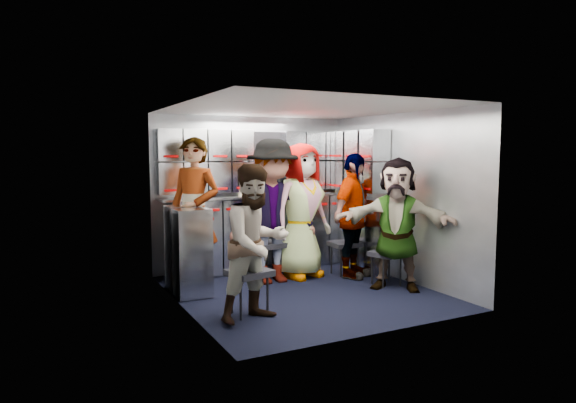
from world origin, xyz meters
name	(u,v)px	position (x,y,z in m)	size (l,w,h in m)	color
floor	(303,292)	(0.00, 0.00, 0.00)	(3.00, 3.00, 0.00)	black
wall_back	(252,192)	(0.00, 1.50, 1.05)	(2.80, 0.04, 2.10)	gray
wall_left	(182,208)	(-1.40, 0.00, 1.05)	(0.04, 3.00, 2.10)	gray
wall_right	(400,197)	(1.40, 0.00, 1.05)	(0.04, 3.00, 2.10)	gray
ceiling	(303,108)	(0.00, 0.00, 2.10)	(2.80, 3.00, 0.02)	silver
cart_bank_back	(258,234)	(0.00, 1.29, 0.49)	(2.68, 0.38, 0.99)	#A3A9B4
cart_bank_left	(188,250)	(-1.19, 0.56, 0.49)	(0.38, 0.76, 0.99)	#A3A9B4
counter	(258,196)	(0.00, 1.29, 1.01)	(2.68, 0.42, 0.03)	#B8BBC0
locker_bank_back	(256,161)	(0.00, 1.35, 1.49)	(2.68, 0.28, 0.82)	#A3A9B4
locker_bank_right	(359,161)	(1.25, 0.70, 1.49)	(0.28, 1.00, 0.82)	#A3A9B4
right_cabinet	(362,234)	(1.25, 0.60, 0.50)	(0.28, 1.20, 1.00)	#A3A9B4
coffee_niche	(266,162)	(0.18, 1.41, 1.47)	(0.46, 0.16, 0.84)	black
red_latch_strip	(264,207)	(0.00, 1.09, 0.88)	(2.60, 0.02, 0.03)	#A50102
jump_seat_near_left	(249,275)	(-0.87, -0.49, 0.40)	(0.46, 0.44, 0.45)	black
jump_seat_mid_left	(266,247)	(-0.12, 0.75, 0.41)	(0.44, 0.42, 0.47)	black
jump_seat_center	(295,246)	(0.33, 0.84, 0.37)	(0.37, 0.35, 0.41)	black
jump_seat_mid_right	(345,246)	(0.91, 0.51, 0.38)	(0.39, 0.37, 0.43)	black
jump_seat_near_right	(386,255)	(1.05, -0.19, 0.37)	(0.44, 0.43, 0.42)	black
attendant_standing	(195,213)	(-1.05, 0.75, 0.89)	(0.65, 0.43, 1.79)	black
attendant_arc_a	(256,243)	(-0.87, -0.67, 0.75)	(0.73, 0.57, 1.50)	black
attendant_arc_b	(272,211)	(-0.12, 0.57, 0.89)	(1.15, 0.66, 1.77)	black
attendant_arc_c	(301,211)	(0.33, 0.66, 0.86)	(0.84, 0.55, 1.73)	black
attendant_arc_d	(353,216)	(0.91, 0.33, 0.80)	(0.94, 0.39, 1.60)	black
attendant_arc_e	(397,224)	(1.05, -0.37, 0.78)	(1.44, 0.46, 1.55)	black
bottle_left	(252,187)	(-0.11, 1.24, 1.15)	(0.07, 0.07, 0.24)	white
bottle_mid	(273,187)	(0.21, 1.24, 1.14)	(0.06, 0.06, 0.22)	white
bottle_right	(291,185)	(0.48, 1.24, 1.15)	(0.07, 0.07, 0.24)	white
cup_left	(241,193)	(-0.27, 1.23, 1.07)	(0.08, 0.08, 0.09)	#CDB390
cup_right	(338,188)	(1.25, 1.23, 1.08)	(0.08, 0.08, 0.11)	#CDB390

